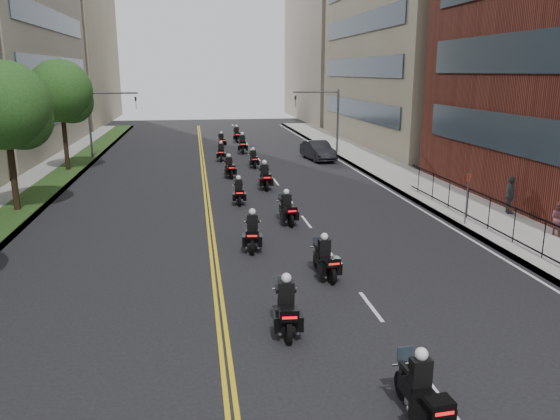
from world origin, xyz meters
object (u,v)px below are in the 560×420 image
Objects in this scene: motorcycle_4 at (253,233)px; pedestrian_b at (559,218)px; motorcycle_1 at (422,395)px; motorcycle_8 at (229,168)px; motorcycle_2 at (287,309)px; parked_sedan at (318,151)px; motorcycle_5 at (287,210)px; motorcycle_11 at (242,145)px; motorcycle_6 at (239,193)px; motorcycle_3 at (325,260)px; pedestrian_c at (510,195)px; motorcycle_10 at (221,153)px; motorcycle_13 at (237,135)px; motorcycle_9 at (253,160)px; motorcycle_7 at (265,178)px; motorcycle_12 at (222,141)px.

pedestrian_b is (13.32, -0.57, 0.23)m from motorcycle_4.
motorcycle_1 reaches higher than motorcycle_8.
motorcycle_2 reaches higher than parked_sedan.
motorcycle_11 reaches higher than motorcycle_5.
motorcycle_1 is 1.05× the size of motorcycle_6.
motorcycle_3 is at bearing 67.03° from motorcycle_2.
motorcycle_8 is 0.46× the size of parked_sedan.
motorcycle_8 is 1.17× the size of pedestrian_c.
motorcycle_8 is (-0.02, 7.81, 0.03)m from motorcycle_6.
motorcycle_4 is at bearing 95.94° from motorcycle_2.
motorcycle_2 is at bearing -85.73° from motorcycle_10.
pedestrian_c is at bearing 20.59° from motorcycle_4.
motorcycle_13 is (2.02, 27.25, 0.09)m from motorcycle_6.
motorcycle_5 is at bearing -92.50° from motorcycle_9.
motorcycle_7 is at bearing -93.11° from motorcycle_9.
motorcycle_8 is 1.00× the size of motorcycle_10.
pedestrian_b is at bearing -31.48° from motorcycle_6.
motorcycle_13 reaches higher than motorcycle_5.
motorcycle_13 is at bearing 92.07° from motorcycle_2.
pedestrian_c is at bearing -62.30° from motorcycle_11.
motorcycle_10 is 1.16× the size of pedestrian_c.
motorcycle_4 is at bearing 119.99° from pedestrian_c.
parked_sedan reaches higher than motorcycle_9.
motorcycle_9 is at bearing -91.65° from motorcycle_13.
pedestrian_c reaches higher than motorcycle_5.
motorcycle_10 is at bearing 18.84° from pedestrian_b.
motorcycle_1 is at bearing -82.28° from motorcycle_6.
pedestrian_c is at bearing -10.50° from pedestrian_b.
motorcycle_11 is 1.34× the size of pedestrian_c.
motorcycle_4 is 1.10× the size of motorcycle_12.
motorcycle_3 is at bearing 94.53° from pedestrian_b.
motorcycle_9 is 0.43× the size of parked_sedan.
motorcycle_3 is 0.46× the size of parked_sedan.
motorcycle_5 reaches higher than pedestrian_b.
motorcycle_1 is 39.26m from motorcycle_11.
motorcycle_7 is (-0.03, 8.10, 0.05)m from motorcycle_5.
motorcycle_13 is (1.96, 42.76, 0.05)m from motorcycle_2.
motorcycle_10 is (-0.18, 7.42, -0.00)m from motorcycle_8.
motorcycle_1 is at bearing 125.20° from pedestrian_b.
motorcycle_13 reaches higher than parked_sedan.
motorcycle_3 is 23.16m from motorcycle_9.
motorcycle_2 is at bearing 110.95° from motorcycle_1.
motorcycle_5 reaches higher than motorcycle_10.
motorcycle_11 is 1.22× the size of motorcycle_12.
motorcycle_5 reaches higher than parked_sedan.
motorcycle_11 is at bearing 84.25° from motorcycle_3.
motorcycle_1 is 8.39m from motorcycle_3.
pedestrian_b is at bearing -57.71° from motorcycle_8.
pedestrian_c is (11.31, -24.07, 0.36)m from motorcycle_11.
motorcycle_8 is 7.42m from motorcycle_10.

